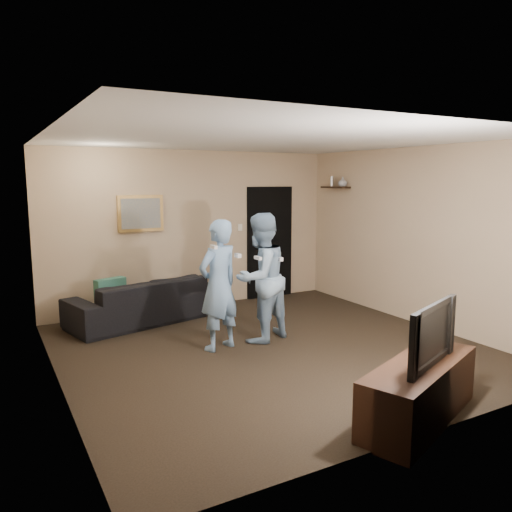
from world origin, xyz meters
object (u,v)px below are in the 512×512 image
wii_player_left (219,285)px  sofa (145,300)px  television (422,333)px  wii_player_right (260,278)px  tv_console (419,392)px

wii_player_left → sofa: bearing=105.5°
sofa → television: bearing=92.7°
sofa → wii_player_right: (1.09, -1.63, 0.52)m
sofa → tv_console: sofa is taller
sofa → television: size_ratio=2.36×
television → wii_player_left: wii_player_left is taller
television → tv_console: bearing=158.5°
tv_console → wii_player_right: (-0.14, 2.62, 0.60)m
tv_console → television: 0.55m
tv_console → wii_player_left: (-0.76, 2.58, 0.57)m
sofa → wii_player_left: bearing=92.1°
television → wii_player_right: size_ratio=0.56×
tv_console → wii_player_right: size_ratio=0.90×
wii_player_right → wii_player_left: bearing=-175.8°
tv_console → television: size_ratio=1.61×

